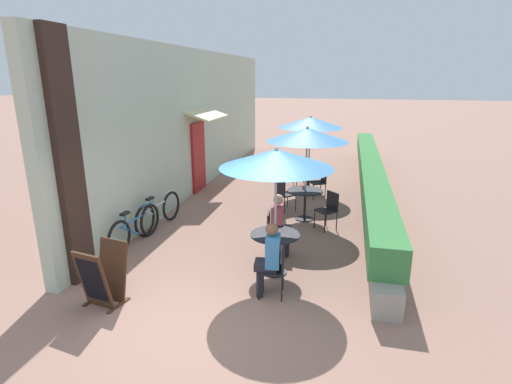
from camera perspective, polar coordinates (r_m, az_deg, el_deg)
ground_plane at (r=6.33m, az=-8.27°, el=-16.79°), size 120.00×120.00×0.00m
cafe_facade_wall at (r=12.79m, az=-8.12°, el=10.07°), size 0.98×14.18×4.20m
planter_hedge at (r=12.27m, az=16.02°, el=1.96°), size 0.60×13.18×1.01m
patio_table_near at (r=7.15m, az=2.74°, el=-7.32°), size 0.88×0.88×0.75m
patio_umbrella_near at (r=6.69m, az=2.91°, el=4.79°), size 1.93×1.93×2.31m
cafe_chair_near_left at (r=7.89m, az=2.59°, el=-5.44°), size 0.44×0.44×0.87m
seated_patron_near_left at (r=7.83m, az=3.42°, el=-4.31°), size 0.43×0.36×1.25m
cafe_chair_near_right at (r=6.47m, az=2.91°, el=-10.56°), size 0.44×0.44×0.87m
seated_patron_near_right at (r=6.40m, az=1.92°, el=-9.15°), size 0.43×0.36×1.25m
coffee_cup_near at (r=7.00m, az=2.04°, el=-5.89°), size 0.07×0.07×0.09m
patio_table_mid at (r=9.85m, az=7.02°, el=-0.73°), size 0.88×0.88×0.75m
patio_umbrella_mid at (r=9.52m, az=7.34°, el=8.11°), size 1.93×1.93×2.31m
cafe_chair_mid_left at (r=10.42m, az=4.02°, el=-0.04°), size 0.57×0.57×0.87m
cafe_chair_mid_right at (r=9.36m, az=10.34°, el=-2.17°), size 0.57×0.57×0.87m
coffee_cup_mid at (r=9.92m, az=6.85°, el=0.72°), size 0.07×0.07×0.09m
patio_table_far at (r=12.41m, az=7.52°, el=2.80°), size 0.88×0.88×0.75m
patio_umbrella_far at (r=12.15m, az=7.79°, el=9.84°), size 1.93×1.93×2.31m
cafe_chair_far_left at (r=13.12m, az=6.05°, el=3.32°), size 0.53×0.53×0.87m
cafe_chair_far_right at (r=11.75m, az=9.13°, el=1.67°), size 0.53×0.53×0.87m
coffee_cup_far at (r=12.29m, az=7.67°, el=3.71°), size 0.07×0.07×0.09m
bicycle_leaning at (r=8.76m, az=-16.88°, el=-4.91°), size 0.21×1.81×0.81m
bicycle_second at (r=9.58m, az=-13.75°, el=-2.83°), size 0.28×1.81×0.82m
menu_board at (r=6.70m, az=-20.98°, el=-11.08°), size 0.63×0.72×0.97m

